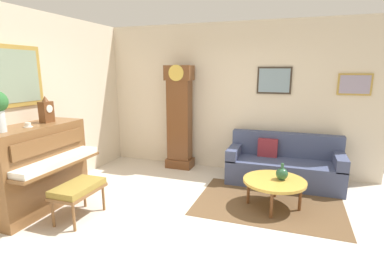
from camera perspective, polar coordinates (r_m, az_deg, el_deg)
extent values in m
cube|color=beige|center=(4.03, 0.08, -16.86)|extent=(6.40, 6.00, 0.10)
cube|color=beige|center=(5.03, -29.30, 4.95)|extent=(0.10, 4.90, 2.80)
cube|color=#B28E3D|center=(4.78, -31.70, 9.80)|extent=(0.03, 1.10, 0.84)
cube|color=gray|center=(4.77, -31.57, 9.81)|extent=(0.01, 0.98, 0.72)
cube|color=beige|center=(5.85, 7.85, 7.31)|extent=(5.30, 0.10, 2.80)
cube|color=#B28E3D|center=(5.72, 28.60, 8.80)|extent=(0.52, 0.03, 0.36)
cube|color=#998EA8|center=(5.71, 28.62, 8.79)|extent=(0.46, 0.01, 0.30)
cube|color=#33281E|center=(5.66, 15.40, 10.36)|extent=(0.60, 0.03, 0.48)
cube|color=#7A93A3|center=(5.65, 15.39, 10.35)|extent=(0.54, 0.01, 0.42)
cube|color=brown|center=(4.68, 14.41, -12.13)|extent=(2.10, 1.50, 0.01)
cube|color=brown|center=(4.76, -27.75, -5.17)|extent=(0.60, 1.44, 1.20)
cube|color=brown|center=(4.44, -24.03, -4.90)|extent=(0.28, 1.38, 0.04)
cube|color=white|center=(4.42, -24.10, -4.16)|extent=(0.26, 1.32, 0.08)
cube|color=brown|center=(4.44, -25.42, -1.02)|extent=(0.03, 1.20, 0.20)
cube|color=brown|center=(4.25, -20.85, -9.65)|extent=(0.42, 0.70, 0.04)
cube|color=olive|center=(4.23, -20.92, -8.90)|extent=(0.40, 0.68, 0.08)
cylinder|color=brown|center=(4.03, -21.61, -14.10)|extent=(0.04, 0.04, 0.36)
cylinder|color=brown|center=(4.45, -16.53, -11.11)|extent=(0.04, 0.04, 0.36)
cylinder|color=brown|center=(4.23, -24.99, -13.09)|extent=(0.04, 0.04, 0.36)
cylinder|color=brown|center=(4.64, -19.81, -10.37)|extent=(0.04, 0.04, 0.36)
cube|color=brown|center=(6.11, -2.31, -4.91)|extent=(0.52, 0.34, 0.18)
cube|color=brown|center=(5.92, -2.38, 2.49)|extent=(0.44, 0.28, 1.78)
cube|color=brown|center=(5.82, -2.47, 12.12)|extent=(0.52, 0.32, 0.28)
cylinder|color=gold|center=(5.68, -3.06, 12.10)|extent=(0.30, 0.02, 0.30)
cylinder|color=gold|center=(5.86, -2.56, 2.99)|extent=(0.03, 0.03, 0.70)
cube|color=#424C70|center=(5.45, 17.04, -6.36)|extent=(1.90, 0.80, 0.42)
cube|color=#424C70|center=(5.63, 17.44, -1.44)|extent=(1.90, 0.20, 0.44)
cube|color=#424C70|center=(5.45, 8.18, -2.72)|extent=(0.18, 0.80, 0.20)
cube|color=#424C70|center=(5.42, 26.37, -4.05)|extent=(0.18, 0.80, 0.20)
cube|color=maroon|center=(5.49, 14.23, -2.00)|extent=(0.34, 0.12, 0.32)
cylinder|color=gold|center=(4.44, 15.44, -8.12)|extent=(0.88, 0.88, 0.04)
torus|color=brown|center=(4.44, 15.44, -8.12)|extent=(0.88, 0.88, 0.04)
cylinder|color=brown|center=(4.85, 15.60, -8.94)|extent=(0.04, 0.04, 0.37)
cylinder|color=brown|center=(4.52, 19.92, -10.91)|extent=(0.04, 0.04, 0.37)
cylinder|color=brown|center=(4.19, 14.92, -12.45)|extent=(0.04, 0.04, 0.37)
cylinder|color=brown|center=(4.55, 10.70, -10.16)|extent=(0.04, 0.04, 0.37)
cube|color=brown|center=(4.78, -26.01, 4.31)|extent=(0.12, 0.18, 0.30)
cylinder|color=white|center=(4.73, -25.54, 4.89)|extent=(0.01, 0.11, 0.11)
cone|color=brown|center=(4.76, -26.24, 6.57)|extent=(0.10, 0.10, 0.08)
cylinder|color=white|center=(4.51, -28.78, 1.71)|extent=(0.12, 0.12, 0.01)
cylinder|color=white|center=(4.51, -28.81, 2.03)|extent=(0.08, 0.08, 0.06)
cylinder|color=#234C33|center=(4.48, 16.70, -7.69)|extent=(0.09, 0.09, 0.01)
sphere|color=#285638|center=(4.45, 16.76, -6.74)|extent=(0.17, 0.17, 0.17)
cylinder|color=#285638|center=(4.41, 16.86, -5.33)|extent=(0.04, 0.04, 0.08)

